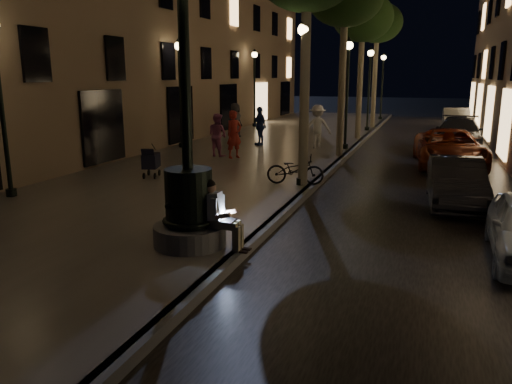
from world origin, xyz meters
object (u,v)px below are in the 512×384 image
at_px(lamp_curb_a, 303,81).
at_px(lamp_left_c, 255,78).
at_px(seated_man_laptop, 219,213).
at_px(car_rear, 459,133).
at_px(lamp_curb_c, 370,78).
at_px(car_third, 449,148).
at_px(pedestrian_white, 317,127).
at_px(lamp_curb_b, 348,79).
at_px(car_fifth, 456,120).
at_px(lamp_left_b, 180,79).
at_px(tree_far, 378,24).
at_px(car_second, 456,182).
at_px(pedestrian_pink, 218,135).
at_px(tree_third, 363,18).
at_px(pedestrian_red, 234,134).
at_px(pedestrian_dark, 235,120).
at_px(pedestrian_blue, 260,126).
at_px(bicycle, 295,170).
at_px(lamp_curb_d, 383,77).
at_px(fountain_lamppost, 189,194).
at_px(stroller, 151,161).

relative_size(lamp_curb_a, lamp_left_c, 1.00).
distance_m(seated_man_laptop, car_rear, 17.85).
bearing_deg(lamp_curb_c, seated_man_laptop, -90.23).
bearing_deg(car_third, pedestrian_white, 156.42).
relative_size(lamp_curb_b, car_fifth, 1.12).
bearing_deg(pedestrian_white, lamp_left_b, -0.73).
xyz_separation_m(tree_far, car_second, (4.22, -18.28, -5.80)).
distance_m(seated_man_laptop, pedestrian_pink, 11.08).
height_order(tree_third, lamp_left_b, tree_third).
height_order(car_fifth, pedestrian_red, pedestrian_red).
distance_m(lamp_curb_c, car_third, 11.28).
height_order(tree_far, car_rear, tree_far).
distance_m(car_rear, pedestrian_dark, 11.09).
bearing_deg(lamp_curb_b, pedestrian_blue, -177.53).
distance_m(lamp_left_c, bicycle, 17.60).
bearing_deg(pedestrian_dark, lamp_curb_d, -8.22).
bearing_deg(fountain_lamppost, lamp_left_c, 106.22).
height_order(fountain_lamppost, car_third, fountain_lamppost).
xyz_separation_m(lamp_curb_d, pedestrian_blue, (-3.98, -16.17, -2.14)).
bearing_deg(pedestrian_white, pedestrian_dark, -44.90).
distance_m(lamp_curb_b, car_second, 9.69).
relative_size(pedestrian_white, pedestrian_dark, 1.08).
distance_m(seated_man_laptop, car_fifth, 25.67).
distance_m(tree_far, bicycle, 18.89).
xyz_separation_m(lamp_curb_a, pedestrian_pink, (-4.52, 4.15, -2.17)).
bearing_deg(car_rear, lamp_curb_a, -110.40).
relative_size(tree_third, pedestrian_white, 3.73).
bearing_deg(lamp_curb_b, pedestrian_white, -165.73).
xyz_separation_m(stroller, pedestrian_red, (1.09, 4.47, 0.40)).
distance_m(lamp_curb_d, stroller, 25.10).
height_order(lamp_curb_b, lamp_curb_d, same).
distance_m(lamp_curb_d, lamp_left_b, 19.35).
xyz_separation_m(lamp_curb_c, pedestrian_pink, (-4.52, -11.85, -2.17)).
bearing_deg(pedestrian_pink, pedestrian_dark, -53.33).
distance_m(fountain_lamppost, lamp_curb_d, 30.08).
bearing_deg(pedestrian_blue, pedestrian_red, -43.83).
distance_m(stroller, pedestrian_blue, 8.39).
bearing_deg(pedestrian_red, lamp_curb_a, -102.79).
xyz_separation_m(pedestrian_pink, pedestrian_blue, (0.54, 3.68, 0.03)).
bearing_deg(pedestrian_white, tree_far, -113.94).
xyz_separation_m(lamp_left_b, car_third, (11.40, -0.12, -2.53)).
xyz_separation_m(car_rear, pedestrian_pink, (-9.37, -7.00, 0.33)).
bearing_deg(lamp_curb_a, car_rear, 66.49).
relative_size(lamp_left_b, pedestrian_dark, 2.69).
xyz_separation_m(tree_far, lamp_left_c, (-7.18, -2.00, -3.20)).
height_order(pedestrian_pink, pedestrian_dark, pedestrian_dark).
height_order(lamp_curb_d, pedestrian_blue, lamp_curb_d).
height_order(fountain_lamppost, pedestrian_pink, fountain_lamppost).
bearing_deg(lamp_curb_d, tree_third, -90.00).
xyz_separation_m(car_third, car_rear, (0.55, 5.27, 0.02)).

